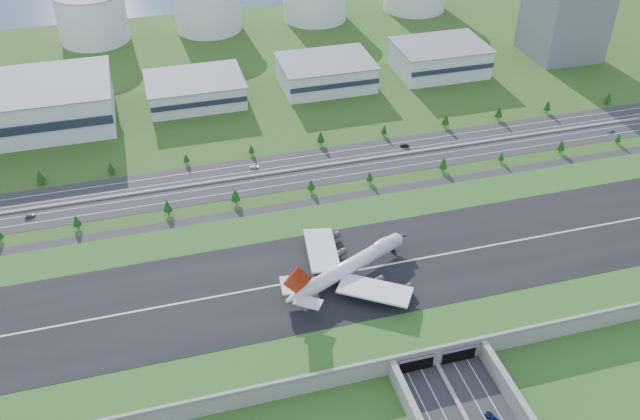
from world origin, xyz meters
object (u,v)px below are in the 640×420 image
object	(u,v)px
fuel_tank_a	(92,17)
boeing_747	(350,266)
car_6	(611,130)
office_tower	(565,16)
car_2	(491,417)
car_5	(405,146)
car_7	(254,167)
car_4	(30,216)

from	to	relation	value
fuel_tank_a	boeing_747	size ratio (longest dim) A/B	0.80
boeing_747	car_6	distance (m)	208.73
office_tower	car_6	bearing A→B (deg)	-105.95
car_2	car_5	size ratio (longest dim) A/B	1.12
fuel_tank_a	office_tower	bearing A→B (deg)	-19.77
car_5	car_7	size ratio (longest dim) A/B	1.04
boeing_747	car_7	distance (m)	108.44
fuel_tank_a	car_7	size ratio (longest dim) A/B	10.72
boeing_747	office_tower	bearing A→B (deg)	17.47
fuel_tank_a	car_5	world-z (taller)	fuel_tank_a
office_tower	car_6	size ratio (longest dim) A/B	11.59
car_4	car_6	bearing A→B (deg)	-104.71
office_tower	car_4	xyz separation A→B (m)	(-353.19, -106.78, -26.55)
fuel_tank_a	boeing_747	world-z (taller)	fuel_tank_a
car_6	car_7	size ratio (longest dim) A/B	1.02
car_5	car_4	bearing A→B (deg)	-65.09
fuel_tank_a	car_2	bearing A→B (deg)	-71.65
car_4	car_6	size ratio (longest dim) A/B	1.02
boeing_747	car_4	bearing A→B (deg)	121.21
car_5	car_7	xyz separation A→B (m)	(-86.19, 1.18, -0.12)
car_2	car_6	xyz separation A→B (m)	(160.42, 163.38, -0.09)
boeing_747	fuel_tank_a	bearing A→B (deg)	83.26
fuel_tank_a	car_5	distance (m)	266.92
car_5	boeing_747	bearing A→B (deg)	-11.11
car_5	fuel_tank_a	bearing A→B (deg)	-120.39
car_7	car_6	bearing A→B (deg)	100.64
office_tower	boeing_747	bearing A→B (deg)	-137.99
fuel_tank_a	car_2	distance (m)	408.40
car_6	car_7	world-z (taller)	car_7
car_5	car_7	bearing A→B (deg)	-69.75
car_6	car_7	bearing A→B (deg)	71.49
car_2	car_6	world-z (taller)	car_2
boeing_747	car_2	size ratio (longest dim) A/B	11.58
car_6	office_tower	bearing A→B (deg)	-29.85
office_tower	car_2	size ratio (longest dim) A/B	10.14
office_tower	car_5	distance (m)	181.92
car_4	car_6	world-z (taller)	car_4
car_4	car_5	distance (m)	199.75
car_7	boeing_747	bearing A→B (deg)	26.25
boeing_747	car_4	world-z (taller)	boeing_747
car_5	car_6	distance (m)	123.77
office_tower	car_5	xyz separation A→B (m)	(-153.90, -93.29, -26.58)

